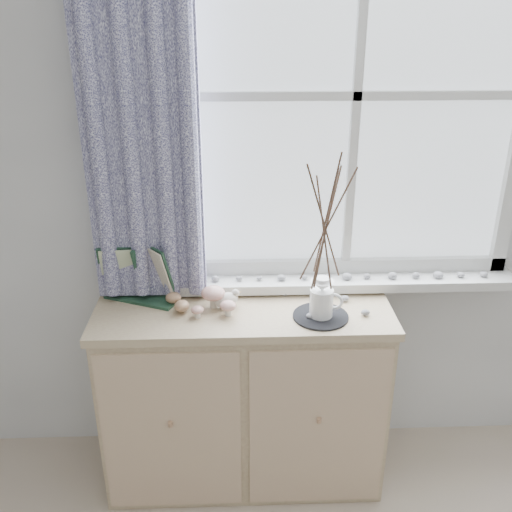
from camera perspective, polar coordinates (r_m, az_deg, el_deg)
The scene contains 9 objects.
room_shell at distance 0.54m, azimuth 18.49°, elevation -13.05°, with size 4.04×4.04×2.62m.
sideboard at distance 2.54m, azimuth -1.20°, elevation -13.65°, with size 1.20×0.45×0.85m.
botanical_book at distance 2.34m, azimuth -11.70°, elevation -1.97°, with size 0.35×0.13×0.25m, color #1C3B28, non-canonical shape.
toadstool_cluster at distance 2.27m, azimuth -4.15°, elevation -4.26°, with size 0.18×0.15×0.09m.
wooden_eggs at distance 2.31m, azimuth -7.85°, elevation -4.55°, with size 0.10×0.12×0.07m.
songbird_figurine at distance 2.30m, azimuth -2.99°, elevation -4.35°, with size 0.13×0.06×0.07m, color silver, non-canonical shape.
crocheted_doily at distance 2.26m, azimuth 6.48°, elevation -6.00°, with size 0.22×0.22×0.01m, color black.
twig_pitcher at distance 2.09m, azimuth 6.97°, elevation 3.36°, with size 0.30×0.30×0.69m.
sideboard_pebbles at distance 2.34m, azimuth 6.80°, elevation -4.71°, with size 0.33×0.23×0.02m.
Camera 1 is at (-0.18, -0.27, 1.97)m, focal length 40.00 mm.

